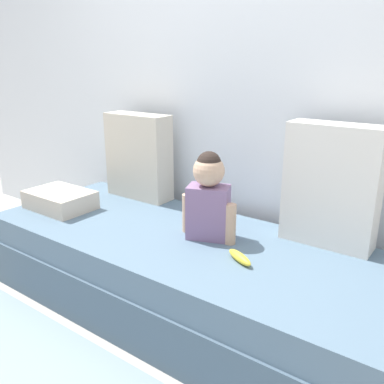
% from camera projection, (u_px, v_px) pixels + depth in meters
% --- Properties ---
extents(ground_plane, '(12.00, 12.00, 0.00)m').
position_uv_depth(ground_plane, '(184.00, 307.00, 2.27)').
color(ground_plane, '#B2ADA3').
extents(back_wall, '(5.49, 0.10, 2.28)m').
position_uv_depth(back_wall, '(243.00, 90.00, 2.37)').
color(back_wall, silver).
rests_on(back_wall, ground).
extents(couch, '(2.29, 0.90, 0.43)m').
position_uv_depth(couch, '(183.00, 273.00, 2.20)').
color(couch, '#495F70').
rests_on(couch, ground).
extents(throw_pillow_left, '(0.45, 0.16, 0.55)m').
position_uv_depth(throw_pillow_left, '(139.00, 156.00, 2.68)').
color(throw_pillow_left, beige).
rests_on(throw_pillow_left, couch).
extents(throw_pillow_right, '(0.44, 0.16, 0.60)m').
position_uv_depth(throw_pillow_right, '(331.00, 186.00, 1.96)').
color(throw_pillow_right, silver).
rests_on(throw_pillow_right, couch).
extents(toddler, '(0.32, 0.20, 0.45)m').
position_uv_depth(toddler, '(208.00, 196.00, 2.05)').
color(toddler, gray).
rests_on(toddler, couch).
extents(banana, '(0.17, 0.12, 0.04)m').
position_uv_depth(banana, '(240.00, 257.00, 1.86)').
color(banana, yellow).
rests_on(banana, couch).
extents(folded_blanket, '(0.40, 0.28, 0.11)m').
position_uv_depth(folded_blanket, '(60.00, 200.00, 2.52)').
color(folded_blanket, beige).
rests_on(folded_blanket, couch).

